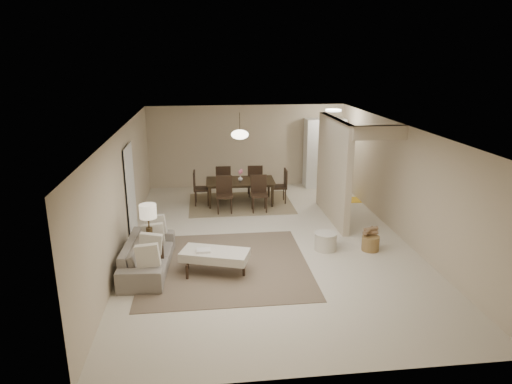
{
  "coord_description": "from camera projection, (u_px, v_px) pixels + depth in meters",
  "views": [
    {
      "loc": [
        -1.34,
        -9.27,
        3.92
      ],
      "look_at": [
        -0.22,
        0.25,
        1.05
      ],
      "focal_mm": 32.0,
      "sensor_mm": 36.0,
      "label": 1
    }
  ],
  "objects": [
    {
      "name": "living_rug",
      "position": [
        225.0,
        265.0,
        8.89
      ],
      "size": [
        3.2,
        3.2,
        0.01
      ],
      "primitive_type": "cube",
      "color": "brown",
      "rests_on": "floor"
    },
    {
      "name": "left_wall",
      "position": [
        124.0,
        191.0,
        9.4
      ],
      "size": [
        0.0,
        9.0,
        9.0
      ],
      "primitive_type": "plane",
      "rotation": [
        1.57,
        0.0,
        1.57
      ],
      "color": "#C5B495",
      "rests_on": "floor"
    },
    {
      "name": "yellow_mat",
      "position": [
        344.0,
        200.0,
        12.88
      ],
      "size": [
        0.89,
        0.57,
        0.01
      ],
      "primitive_type": "cube",
      "rotation": [
        0.0,
        0.0,
        -0.05
      ],
      "color": "gold",
      "rests_on": "floor"
    },
    {
      "name": "pendant_light",
      "position": [
        240.0,
        135.0,
        12.04
      ],
      "size": [
        0.46,
        0.46,
        0.71
      ],
      "color": "#43331C",
      "rests_on": "ceiling"
    },
    {
      "name": "side_table",
      "position": [
        151.0,
        255.0,
        8.73
      ],
      "size": [
        0.53,
        0.53,
        0.52
      ],
      "primitive_type": "cube",
      "rotation": [
        0.0,
        0.0,
        0.13
      ],
      "color": "black",
      "rests_on": "floor"
    },
    {
      "name": "doorway",
      "position": [
        130.0,
        193.0,
        10.04
      ],
      "size": [
        0.04,
        0.9,
        2.04
      ],
      "primitive_type": "cube",
      "color": "black",
      "rests_on": "floor"
    },
    {
      "name": "wicker_basket",
      "position": [
        370.0,
        243.0,
        9.54
      ],
      "size": [
        0.42,
        0.42,
        0.31
      ],
      "primitive_type": "cylinder",
      "rotation": [
        0.0,
        0.0,
        -0.17
      ],
      "color": "brown",
      "rests_on": "floor"
    },
    {
      "name": "floor",
      "position": [
        267.0,
        240.0,
        10.09
      ],
      "size": [
        9.0,
        9.0,
        0.0
      ],
      "primitive_type": "plane",
      "color": "beige",
      "rests_on": "ground"
    },
    {
      "name": "ottoman_bench",
      "position": [
        215.0,
        255.0,
        8.48
      ],
      "size": [
        1.36,
        0.93,
        0.45
      ],
      "rotation": [
        0.0,
        0.0,
        -0.32
      ],
      "color": "beige",
      "rests_on": "living_rug"
    },
    {
      "name": "sofa",
      "position": [
        148.0,
        255.0,
        8.64
      ],
      "size": [
        2.07,
        0.91,
        0.59
      ],
      "primitive_type": "imported",
      "rotation": [
        0.0,
        0.0,
        1.51
      ],
      "color": "gray",
      "rests_on": "floor"
    },
    {
      "name": "ceiling",
      "position": [
        268.0,
        128.0,
        9.37
      ],
      "size": [
        9.0,
        9.0,
        0.0
      ],
      "primitive_type": "plane",
      "rotation": [
        3.14,
        0.0,
        0.0
      ],
      "color": "white",
      "rests_on": "back_wall"
    },
    {
      "name": "table_lamp",
      "position": [
        148.0,
        215.0,
        8.49
      ],
      "size": [
        0.32,
        0.32,
        0.76
      ],
      "color": "#43331C",
      "rests_on": "side_table"
    },
    {
      "name": "dining_table",
      "position": [
        240.0,
        192.0,
        12.5
      ],
      "size": [
        1.88,
        1.08,
        0.65
      ],
      "primitive_type": "imported",
      "rotation": [
        0.0,
        0.0,
        -0.03
      ],
      "color": "black",
      "rests_on": "dining_rug"
    },
    {
      "name": "right_wall",
      "position": [
        402.0,
        182.0,
        10.07
      ],
      "size": [
        0.0,
        9.0,
        9.0
      ],
      "primitive_type": "plane",
      "rotation": [
        1.57,
        0.0,
        -1.57
      ],
      "color": "#C5B495",
      "rests_on": "floor"
    },
    {
      "name": "dining_rug",
      "position": [
        241.0,
        203.0,
        12.59
      ],
      "size": [
        2.8,
        2.1,
        0.01
      ],
      "primitive_type": "cube",
      "color": "#817150",
      "rests_on": "floor"
    },
    {
      "name": "round_pouf",
      "position": [
        326.0,
        241.0,
        9.56
      ],
      "size": [
        0.48,
        0.48,
        0.37
      ],
      "primitive_type": "cylinder",
      "color": "beige",
      "rests_on": "floor"
    },
    {
      "name": "vase",
      "position": [
        240.0,
        178.0,
        12.39
      ],
      "size": [
        0.16,
        0.16,
        0.14
      ],
      "primitive_type": "imported",
      "rotation": [
        0.0,
        0.0,
        0.2
      ],
      "color": "silver",
      "rests_on": "dining_table"
    },
    {
      "name": "pantry_cabinet",
      "position": [
        324.0,
        153.0,
        14.0
      ],
      "size": [
        1.2,
        0.55,
        2.1
      ],
      "primitive_type": "cube",
      "color": "white",
      "rests_on": "floor"
    },
    {
      "name": "dining_chairs",
      "position": [
        240.0,
        187.0,
        12.46
      ],
      "size": [
        2.54,
        1.86,
        0.94
      ],
      "color": "black",
      "rests_on": "dining_rug"
    },
    {
      "name": "partition",
      "position": [
        333.0,
        170.0,
        11.12
      ],
      "size": [
        0.15,
        2.5,
        2.5
      ],
      "primitive_type": "cube",
      "color": "#C5B495",
      "rests_on": "floor"
    },
    {
      "name": "back_wall",
      "position": [
        247.0,
        146.0,
        14.01
      ],
      "size": [
        6.0,
        0.0,
        6.0
      ],
      "primitive_type": "plane",
      "rotation": [
        1.57,
        0.0,
        0.0
      ],
      "color": "#C5B495",
      "rests_on": "floor"
    },
    {
      "name": "flush_light",
      "position": [
        333.0,
        110.0,
        12.69
      ],
      "size": [
        0.44,
        0.44,
        0.05
      ],
      "primitive_type": "cylinder",
      "color": "white",
      "rests_on": "ceiling"
    }
  ]
}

